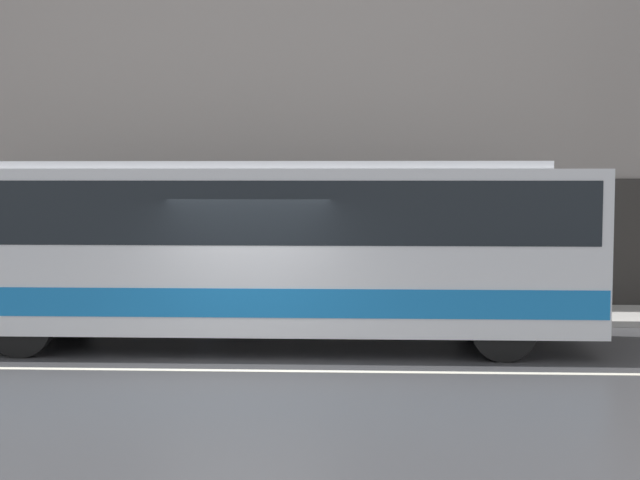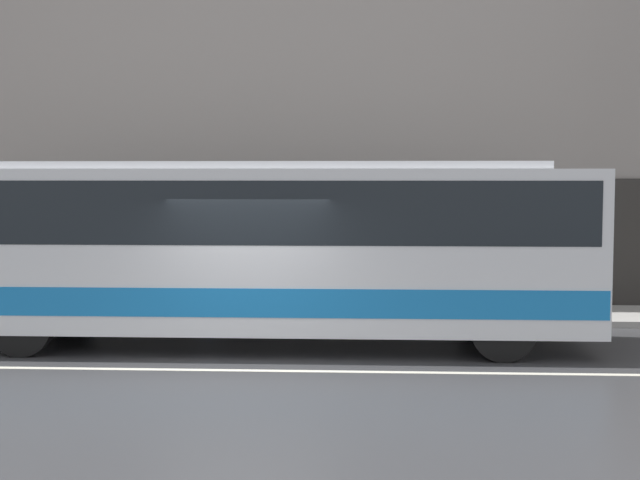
{
  "view_description": "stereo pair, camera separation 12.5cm",
  "coord_description": "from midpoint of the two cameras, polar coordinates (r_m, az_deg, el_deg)",
  "views": [
    {
      "loc": [
        1.7,
        -12.82,
        2.85
      ],
      "look_at": [
        1.04,
        1.96,
        1.79
      ],
      "focal_mm": 50.0,
      "sensor_mm": 36.0,
      "label": 1
    },
    {
      "loc": [
        1.83,
        -12.82,
        2.85
      ],
      "look_at": [
        1.04,
        1.96,
        1.79
      ],
      "focal_mm": 50.0,
      "sensor_mm": 36.0,
      "label": 2
    }
  ],
  "objects": [
    {
      "name": "pedestrian_waiting",
      "position": [
        18.29,
        -7.47,
        -2.2
      ],
      "size": [
        0.36,
        0.36,
        1.58
      ],
      "color": "#333338",
      "rests_on": "sidewalk"
    },
    {
      "name": "lane_stripe",
      "position": [
        13.25,
        -5.22,
        -8.32
      ],
      "size": [
        54.0,
        0.14,
        0.01
      ],
      "color": "beige",
      "rests_on": "ground_plane"
    },
    {
      "name": "sidewalk",
      "position": [
        18.23,
        -3.05,
        -4.7
      ],
      "size": [
        60.0,
        2.22,
        0.12
      ],
      "color": "#A09E99",
      "rests_on": "ground_plane"
    },
    {
      "name": "building_facade",
      "position": [
        19.52,
        -2.75,
        13.57
      ],
      "size": [
        60.0,
        0.35,
        12.54
      ],
      "color": "gray",
      "rests_on": "ground_plane"
    },
    {
      "name": "ground_plane",
      "position": [
        13.25,
        -5.22,
        -8.33
      ],
      "size": [
        60.0,
        60.0,
        0.0
      ],
      "primitive_type": "plane",
      "color": "#38383A"
    },
    {
      "name": "transit_bus",
      "position": [
        14.96,
        -5.17,
        -0.17
      ],
      "size": [
        11.56,
        2.54,
        3.08
      ],
      "color": "silver",
      "rests_on": "ground_plane"
    }
  ]
}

